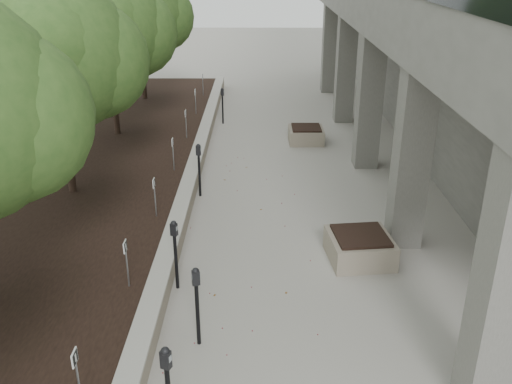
{
  "coord_description": "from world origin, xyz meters",
  "views": [
    {
      "loc": [
        0.08,
        -5.3,
        6.18
      ],
      "look_at": [
        0.02,
        6.17,
        1.17
      ],
      "focal_mm": 38.8,
      "sensor_mm": 36.0,
      "label": 1
    }
  ],
  "objects_px": {
    "planter_front": "(360,247)",
    "crabapple_tree_3": "(58,88)",
    "crabapple_tree_4": "(109,53)",
    "crabapple_tree_5": "(140,33)",
    "parking_meter_3": "(176,255)",
    "parking_meter_5": "(223,106)",
    "parking_meter_2": "(197,307)",
    "planter_back": "(306,134)",
    "parking_meter_4": "(199,170)"
  },
  "relations": [
    {
      "from": "parking_meter_3",
      "to": "planter_front",
      "type": "bearing_deg",
      "value": 36.44
    },
    {
      "from": "crabapple_tree_4",
      "to": "parking_meter_2",
      "type": "bearing_deg",
      "value": -70.06
    },
    {
      "from": "parking_meter_5",
      "to": "planter_front",
      "type": "height_order",
      "value": "parking_meter_5"
    },
    {
      "from": "crabapple_tree_5",
      "to": "planter_back",
      "type": "relative_size",
      "value": 4.57
    },
    {
      "from": "crabapple_tree_3",
      "to": "crabapple_tree_5",
      "type": "height_order",
      "value": "same"
    },
    {
      "from": "crabapple_tree_4",
      "to": "crabapple_tree_5",
      "type": "bearing_deg",
      "value": 90.0
    },
    {
      "from": "planter_front",
      "to": "planter_back",
      "type": "distance_m",
      "value": 8.1
    },
    {
      "from": "parking_meter_3",
      "to": "crabapple_tree_4",
      "type": "bearing_deg",
      "value": 129.78
    },
    {
      "from": "parking_meter_4",
      "to": "planter_back",
      "type": "relative_size",
      "value": 1.26
    },
    {
      "from": "parking_meter_2",
      "to": "parking_meter_5",
      "type": "distance_m",
      "value": 13.19
    },
    {
      "from": "parking_meter_2",
      "to": "crabapple_tree_3",
      "type": "bearing_deg",
      "value": 108.47
    },
    {
      "from": "crabapple_tree_3",
      "to": "planter_front",
      "type": "height_order",
      "value": "crabapple_tree_3"
    },
    {
      "from": "planter_back",
      "to": "parking_meter_4",
      "type": "bearing_deg",
      "value": -124.78
    },
    {
      "from": "crabapple_tree_3",
      "to": "parking_meter_2",
      "type": "bearing_deg",
      "value": -55.65
    },
    {
      "from": "parking_meter_2",
      "to": "parking_meter_4",
      "type": "xyz_separation_m",
      "value": [
        -0.59,
        6.23,
        -0.0
      ]
    },
    {
      "from": "crabapple_tree_4",
      "to": "parking_meter_3",
      "type": "bearing_deg",
      "value": -69.94
    },
    {
      "from": "parking_meter_2",
      "to": "parking_meter_3",
      "type": "height_order",
      "value": "parking_meter_2"
    },
    {
      "from": "parking_meter_4",
      "to": "planter_front",
      "type": "bearing_deg",
      "value": -36.74
    },
    {
      "from": "planter_front",
      "to": "planter_back",
      "type": "height_order",
      "value": "planter_front"
    },
    {
      "from": "parking_meter_5",
      "to": "parking_meter_3",
      "type": "bearing_deg",
      "value": -82.14
    },
    {
      "from": "crabapple_tree_5",
      "to": "planter_front",
      "type": "height_order",
      "value": "crabapple_tree_5"
    },
    {
      "from": "crabapple_tree_4",
      "to": "parking_meter_5",
      "type": "distance_m",
      "value": 4.94
    },
    {
      "from": "crabapple_tree_3",
      "to": "planter_front",
      "type": "xyz_separation_m",
      "value": [
        7.08,
        -2.8,
        -2.81
      ]
    },
    {
      "from": "parking_meter_5",
      "to": "crabapple_tree_3",
      "type": "bearing_deg",
      "value": -105.9
    },
    {
      "from": "crabapple_tree_4",
      "to": "crabapple_tree_5",
      "type": "xyz_separation_m",
      "value": [
        0.0,
        5.0,
        0.0
      ]
    },
    {
      "from": "parking_meter_4",
      "to": "planter_back",
      "type": "bearing_deg",
      "value": 60.17
    },
    {
      "from": "crabapple_tree_3",
      "to": "crabapple_tree_4",
      "type": "distance_m",
      "value": 5.0
    },
    {
      "from": "parking_meter_3",
      "to": "parking_meter_2",
      "type": "bearing_deg",
      "value": -50.99
    },
    {
      "from": "parking_meter_5",
      "to": "planter_front",
      "type": "distance_m",
      "value": 10.94
    },
    {
      "from": "parking_meter_2",
      "to": "planter_front",
      "type": "relative_size",
      "value": 1.14
    },
    {
      "from": "crabapple_tree_3",
      "to": "parking_meter_3",
      "type": "relative_size",
      "value": 3.63
    },
    {
      "from": "parking_meter_2",
      "to": "parking_meter_4",
      "type": "bearing_deg",
      "value": 79.5
    },
    {
      "from": "parking_meter_5",
      "to": "parking_meter_2",
      "type": "bearing_deg",
      "value": -79.41
    },
    {
      "from": "crabapple_tree_3",
      "to": "parking_meter_5",
      "type": "relative_size",
      "value": 3.86
    },
    {
      "from": "planter_front",
      "to": "crabapple_tree_5",
      "type": "bearing_deg",
      "value": 118.93
    },
    {
      "from": "parking_meter_4",
      "to": "planter_front",
      "type": "height_order",
      "value": "parking_meter_4"
    },
    {
      "from": "planter_back",
      "to": "parking_meter_5",
      "type": "bearing_deg",
      "value": 143.67
    },
    {
      "from": "crabapple_tree_5",
      "to": "planter_front",
      "type": "relative_size",
      "value": 4.13
    },
    {
      "from": "crabapple_tree_4",
      "to": "planter_back",
      "type": "distance_m",
      "value": 7.14
    },
    {
      "from": "planter_back",
      "to": "crabapple_tree_5",
      "type": "bearing_deg",
      "value": 144.19
    },
    {
      "from": "crabapple_tree_3",
      "to": "crabapple_tree_4",
      "type": "relative_size",
      "value": 1.0
    },
    {
      "from": "parking_meter_2",
      "to": "crabapple_tree_5",
      "type": "bearing_deg",
      "value": 87.99
    },
    {
      "from": "parking_meter_2",
      "to": "parking_meter_3",
      "type": "bearing_deg",
      "value": 93.41
    },
    {
      "from": "crabapple_tree_5",
      "to": "parking_meter_3",
      "type": "height_order",
      "value": "crabapple_tree_5"
    },
    {
      "from": "parking_meter_4",
      "to": "crabapple_tree_5",
      "type": "bearing_deg",
      "value": 114.13
    },
    {
      "from": "parking_meter_2",
      "to": "parking_meter_4",
      "type": "distance_m",
      "value": 6.26
    },
    {
      "from": "parking_meter_5",
      "to": "planter_front",
      "type": "relative_size",
      "value": 1.07
    },
    {
      "from": "parking_meter_5",
      "to": "planter_back",
      "type": "xyz_separation_m",
      "value": [
        3.06,
        -2.25,
        -0.43
      ]
    },
    {
      "from": "crabapple_tree_5",
      "to": "parking_meter_2",
      "type": "bearing_deg",
      "value": -76.13
    },
    {
      "from": "planter_front",
      "to": "crabapple_tree_3",
      "type": "bearing_deg",
      "value": 158.39
    }
  ]
}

